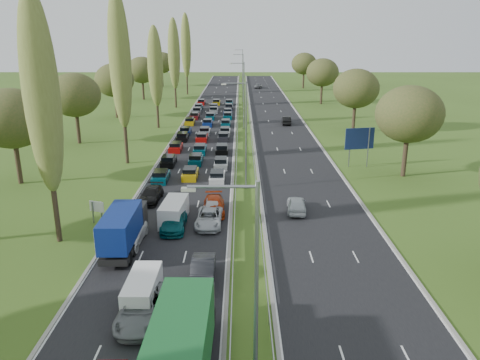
{
  "coord_description": "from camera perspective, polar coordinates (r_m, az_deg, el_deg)",
  "views": [
    {
      "loc": [
        3.92,
        -7.38,
        16.88
      ],
      "look_at": [
        3.84,
        41.52,
        1.5
      ],
      "focal_mm": 35.0,
      "sensor_mm": 36.0,
      "label": 1
    }
  ],
  "objects": [
    {
      "name": "poplar_row",
      "position": [
        77.24,
        -11.76,
        13.77
      ],
      "size": [
        2.8,
        127.8,
        22.44
      ],
      "color": "#2D2116",
      "rests_on": "ground"
    },
    {
      "name": "woodland_left",
      "position": [
        75.21,
        -20.35,
        9.37
      ],
      "size": [
        8.0,
        166.0,
        11.1
      ],
      "color": "#2D2116",
      "rests_on": "ground"
    },
    {
      "name": "near_car_10",
      "position": [
        43.01,
        -3.8,
        -4.64
      ],
      "size": [
        2.45,
        5.12,
        1.41
      ],
      "primitive_type": "imported",
      "rotation": [
        0.0,
        0.0,
        -0.02
      ],
      "color": "#ADB1B7",
      "rests_on": "near_carriageway"
    },
    {
      "name": "far_carriageway",
      "position": [
        91.75,
        4.71,
        6.8
      ],
      "size": [
        10.5,
        215.0,
        0.04
      ],
      "primitive_type": "cube",
      "color": "black",
      "rests_on": "ground"
    },
    {
      "name": "near_car_11",
      "position": [
        45.95,
        -3.18,
        -3.12
      ],
      "size": [
        2.35,
        5.14,
        1.46
      ],
      "primitive_type": "imported",
      "rotation": [
        0.0,
        0.0,
        0.06
      ],
      "color": "#9F2C09",
      "rests_on": "near_carriageway"
    },
    {
      "name": "near_car_6",
      "position": [
        30.26,
        -12.01,
        -15.03
      ],
      "size": [
        2.84,
        5.81,
        1.59
      ],
      "primitive_type": "imported",
      "rotation": [
        0.0,
        0.0,
        0.04
      ],
      "color": "slate",
      "rests_on": "near_carriageway"
    },
    {
      "name": "near_car_7",
      "position": [
        42.62,
        -8.05,
        -4.91
      ],
      "size": [
        2.25,
        5.29,
        1.52
      ],
      "primitive_type": "imported",
      "rotation": [
        0.0,
        0.0,
        0.02
      ],
      "color": "#054A4F",
      "rests_on": "near_carriageway"
    },
    {
      "name": "woodland_right",
      "position": [
        77.27,
        15.4,
        10.01
      ],
      "size": [
        8.0,
        153.0,
        11.1
      ],
      "color": "#2D2116",
      "rests_on": "ground"
    },
    {
      "name": "far_car_1",
      "position": [
        91.6,
        5.68,
        7.25
      ],
      "size": [
        1.76,
        4.69,
        1.53
      ],
      "primitive_type": "imported",
      "rotation": [
        0.0,
        0.0,
        3.11
      ],
      "color": "black",
      "rests_on": "far_carriageway"
    },
    {
      "name": "blue_lorry",
      "position": [
        39.19,
        -13.97,
        -5.68
      ],
      "size": [
        2.29,
        8.25,
        3.48
      ],
      "rotation": [
        0.0,
        0.0,
        0.01
      ],
      "color": "black",
      "rests_on": "near_carriageway"
    },
    {
      "name": "lamp_columns",
      "position": [
        86.07,
        0.49,
        10.2
      ],
      "size": [
        0.18,
        140.18,
        12.0
      ],
      "color": "gray",
      "rests_on": "ground"
    },
    {
      "name": "near_carriageway",
      "position": [
        91.66,
        -3.79,
        6.81
      ],
      "size": [
        10.5,
        215.0,
        0.04
      ],
      "primitive_type": "cube",
      "color": "black",
      "rests_on": "ground"
    },
    {
      "name": "near_car_12",
      "position": [
        45.77,
        -3.36,
        -3.2
      ],
      "size": [
        1.86,
        4.38,
        1.48
      ],
      "primitive_type": "imported",
      "rotation": [
        0.0,
        0.0,
        0.03
      ],
      "color": "silver",
      "rests_on": "near_carriageway"
    },
    {
      "name": "direction_sign",
      "position": [
        62.98,
        14.37,
        4.71
      ],
      "size": [
        3.94,
        0.92,
        5.2
      ],
      "color": "gray",
      "rests_on": "ground"
    },
    {
      "name": "white_van_rear",
      "position": [
        44.21,
        -8.01,
        -3.72
      ],
      "size": [
        1.97,
        5.04,
        2.02
      ],
      "rotation": [
        0.0,
        0.0,
        -0.07
      ],
      "color": "silver",
      "rests_on": "near_carriageway"
    },
    {
      "name": "near_car_2",
      "position": [
        40.22,
        -13.73,
        -6.61
      ],
      "size": [
        2.79,
        5.82,
        1.6
      ],
      "primitive_type": "imported",
      "rotation": [
        0.0,
        0.0,
        -0.02
      ],
      "color": "white",
      "rests_on": "near_carriageway"
    },
    {
      "name": "near_car_3",
      "position": [
        49.86,
        -10.81,
        -1.77
      ],
      "size": [
        2.25,
        4.97,
        1.41
      ],
      "primitive_type": "imported",
      "rotation": [
        0.0,
        0.0,
        -0.06
      ],
      "color": "black",
      "rests_on": "near_carriageway"
    },
    {
      "name": "central_reservation",
      "position": [
        91.35,
        0.46,
        7.16
      ],
      "size": [
        2.36,
        215.0,
        0.32
      ],
      "color": "gray",
      "rests_on": "ground"
    },
    {
      "name": "info_sign",
      "position": [
        45.26,
        -17.05,
        -3.39
      ],
      "size": [
        1.44,
        0.61,
        2.1
      ],
      "color": "gray",
      "rests_on": "ground"
    },
    {
      "name": "far_car_0",
      "position": [
        46.44,
        6.91,
        -2.96
      ],
      "size": [
        2.12,
        4.59,
        1.52
      ],
      "primitive_type": "imported",
      "rotation": [
        0.0,
        0.0,
        3.07
      ],
      "color": "silver",
      "rests_on": "far_carriageway"
    },
    {
      "name": "ground",
      "position": [
        89.0,
        0.47,
        6.52
      ],
      "size": [
        260.0,
        260.0,
        0.0
      ],
      "primitive_type": "plane",
      "color": "#3B571B",
      "rests_on": "ground"
    },
    {
      "name": "traffic_queue_fill",
      "position": [
        86.51,
        -4.04,
        6.46
      ],
      "size": [
        9.0,
        66.91,
        0.8
      ],
      "color": "#053F4C",
      "rests_on": "ground"
    },
    {
      "name": "near_car_9",
      "position": [
        33.78,
        -4.56,
        -11.02
      ],
      "size": [
        1.7,
        4.77,
        1.57
      ],
      "primitive_type": "imported",
      "rotation": [
        0.0,
        0.0,
        0.01
      ],
      "color": "black",
      "rests_on": "near_carriageway"
    },
    {
      "name": "near_car_8",
      "position": [
        45.58,
        -7.98,
        -3.35
      ],
      "size": [
        1.9,
        4.7,
        1.6
      ],
      "primitive_type": "imported",
      "rotation": [
        0.0,
        0.0,
        -0.0
      ],
      "color": "#AB900B",
      "rests_on": "near_carriageway"
    },
    {
      "name": "far_car_2",
      "position": [
        153.58,
        2.22,
        11.4
      ],
      "size": [
        2.68,
        5.18,
        1.39
      ],
      "primitive_type": "imported",
      "rotation": [
        0.0,
        0.0,
        3.07
      ],
      "color": "slate",
      "rests_on": "far_carriageway"
    },
    {
      "name": "white_van_front",
      "position": [
        31.89,
        -11.7,
        -12.84
      ],
      "size": [
        1.86,
        4.74,
        1.91
      ],
      "rotation": [
        0.0,
        0.0,
        -0.01
      ],
      "color": "white",
      "rests_on": "near_carriageway"
    }
  ]
}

